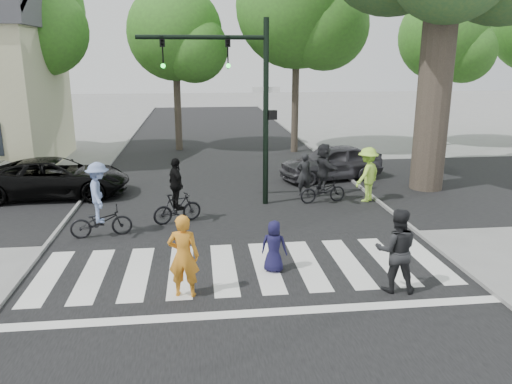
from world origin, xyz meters
TOP-DOWN VIEW (x-y plane):
  - ground at (0.00, 0.00)m, footprint 120.00×120.00m
  - road_stem at (0.00, 5.00)m, footprint 10.00×70.00m
  - road_cross at (0.00, 8.00)m, footprint 70.00×10.00m
  - curb_left at (-5.05, 5.00)m, footprint 0.10×70.00m
  - curb_right at (5.05, 5.00)m, footprint 0.10×70.00m
  - crosswalk at (0.00, 0.66)m, footprint 10.00×3.85m
  - traffic_signal at (0.35, 6.20)m, footprint 4.45×0.29m
  - bg_tree_1 at (-8.70, 15.48)m, footprint 6.09×5.80m
  - bg_tree_2 at (-1.76, 16.62)m, footprint 5.04×4.80m
  - bg_tree_3 at (4.31, 15.27)m, footprint 6.30×6.00m
  - bg_tree_4 at (12.23, 16.12)m, footprint 4.83×4.60m
  - pedestrian_woman at (-1.38, -0.27)m, footprint 0.71×0.52m
  - pedestrian_child at (0.65, 0.73)m, footprint 0.69×0.57m
  - pedestrian_adult at (3.04, -0.55)m, footprint 1.01×0.86m
  - cyclist_left at (-3.73, 3.58)m, footprint 1.73×1.17m
  - cyclist_mid at (-1.69, 4.56)m, footprint 1.55×0.99m
  - cyclist_right at (3.16, 6.13)m, footprint 1.68×1.56m
  - car_suv at (-6.02, 7.97)m, footprint 5.01×2.36m
  - car_grey at (4.30, 9.34)m, footprint 4.45×2.63m
  - bystander_hivis at (4.70, 6.13)m, footprint 1.37×1.33m
  - bystander_dark at (2.71, 7.11)m, footprint 0.59×0.41m

SIDE VIEW (x-z plane):
  - ground at x=0.00m, z-range 0.00..0.00m
  - road_stem at x=0.00m, z-range 0.00..0.01m
  - road_cross at x=0.00m, z-range 0.00..0.01m
  - crosswalk at x=0.00m, z-range 0.00..0.01m
  - curb_left at x=-5.05m, z-range 0.00..0.10m
  - curb_right at x=5.05m, z-range 0.00..0.10m
  - pedestrian_child at x=0.65m, z-range 0.00..1.23m
  - car_suv at x=-6.02m, z-range 0.00..1.38m
  - car_grey at x=4.30m, z-range 0.00..1.42m
  - bystander_dark at x=2.71m, z-range 0.00..1.55m
  - cyclist_mid at x=-1.69m, z-range -0.18..1.79m
  - pedestrian_woman at x=-1.38m, z-range 0.00..1.77m
  - cyclist_left at x=-3.73m, z-range -0.14..1.96m
  - pedestrian_adult at x=3.04m, z-range 0.00..1.82m
  - cyclist_right at x=3.16m, z-range -0.11..1.93m
  - bystander_hivis at x=4.70m, z-range 0.00..1.88m
  - traffic_signal at x=0.35m, z-range 0.90..6.90m
  - bg_tree_4 at x=12.23m, z-range 1.56..9.71m
  - bg_tree_2 at x=-1.76m, z-range 1.58..9.98m
  - bg_tree_1 at x=-8.70m, z-range 1.75..11.55m
  - bg_tree_3 at x=4.31m, z-range 1.84..12.04m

